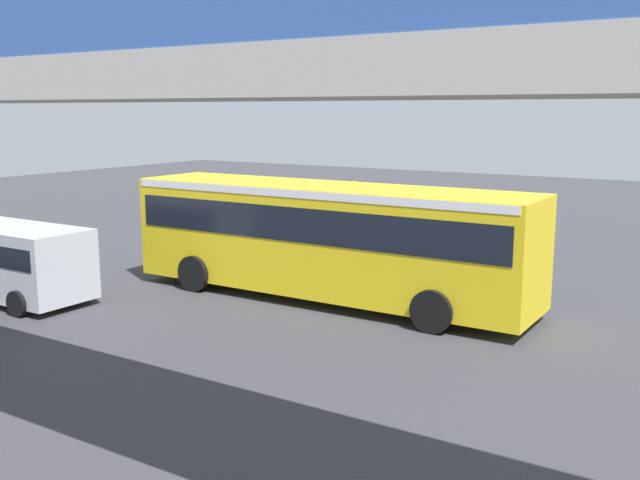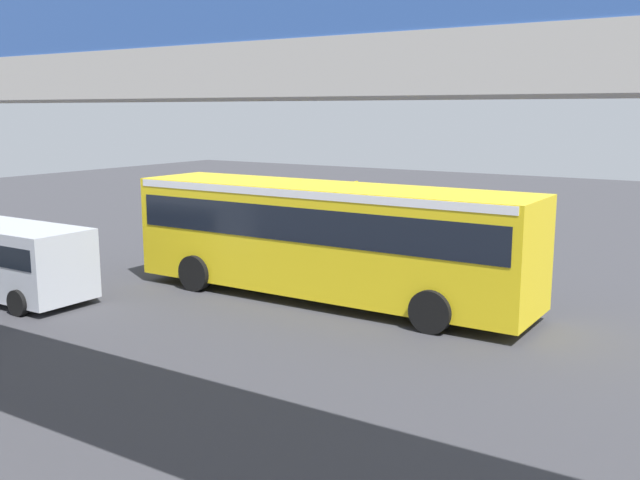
# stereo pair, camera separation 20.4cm
# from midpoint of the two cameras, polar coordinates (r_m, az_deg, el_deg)

# --- Properties ---
(ground) EXTENTS (80.00, 80.00, 0.00)m
(ground) POSITION_cam_midpoint_polar(r_m,az_deg,el_deg) (20.38, 0.12, -4.31)
(ground) COLOR #38383D
(city_bus) EXTENTS (11.54, 2.85, 3.15)m
(city_bus) POSITION_cam_midpoint_polar(r_m,az_deg,el_deg) (19.46, 0.24, 0.66)
(city_bus) COLOR yellow
(city_bus) RESTS_ON ground
(parked_van) EXTENTS (4.80, 2.17, 2.05)m
(parked_van) POSITION_cam_midpoint_polar(r_m,az_deg,el_deg) (21.32, -23.61, -1.28)
(parked_van) COLOR #B7BCC6
(parked_van) RESTS_ON ground
(traffic_sign) EXTENTS (0.08, 0.60, 2.80)m
(traffic_sign) POSITION_cam_midpoint_polar(r_m,az_deg,el_deg) (23.97, 2.28, 2.50)
(traffic_sign) COLOR slate
(traffic_sign) RESTS_ON ground
(lane_dash_leftmost) EXTENTS (2.00, 0.20, 0.01)m
(lane_dash_leftmost) POSITION_cam_midpoint_polar(r_m,az_deg,el_deg) (21.01, 13.30, -4.14)
(lane_dash_leftmost) COLOR silver
(lane_dash_leftmost) RESTS_ON ground
(lane_dash_left) EXTENTS (2.00, 0.20, 0.01)m
(lane_dash_left) POSITION_cam_midpoint_polar(r_m,az_deg,el_deg) (22.57, 3.66, -2.88)
(lane_dash_left) COLOR silver
(lane_dash_left) RESTS_ON ground
(lane_dash_centre) EXTENTS (2.00, 0.20, 0.01)m
(lane_dash_centre) POSITION_cam_midpoint_polar(r_m,az_deg,el_deg) (24.69, -4.51, -1.74)
(lane_dash_centre) COLOR silver
(lane_dash_centre) RESTS_ON ground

